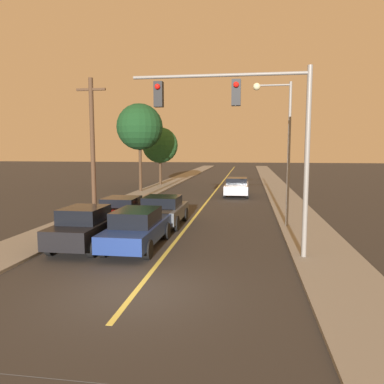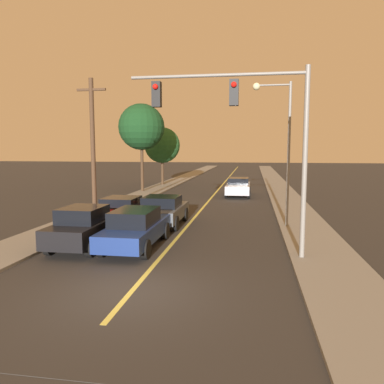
{
  "view_description": "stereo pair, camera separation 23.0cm",
  "coord_description": "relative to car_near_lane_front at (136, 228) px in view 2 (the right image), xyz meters",
  "views": [
    {
      "loc": [
        3.04,
        -9.61,
        3.96
      ],
      "look_at": [
        0.0,
        10.52,
        1.6
      ],
      "focal_mm": 35.0,
      "sensor_mm": 36.0,
      "label": 1
    },
    {
      "loc": [
        3.27,
        -9.58,
        3.96
      ],
      "look_at": [
        0.0,
        10.52,
        1.6
      ],
      "focal_mm": 35.0,
      "sensor_mm": 36.0,
      "label": 2
    }
  ],
  "objects": [
    {
      "name": "road_surface",
      "position": [
        1.3,
        31.42,
        -0.81
      ],
      "size": [
        9.3,
        80.0,
        0.01
      ],
      "color": "#2D2B28",
      "rests_on": "ground"
    },
    {
      "name": "ground_plane",
      "position": [
        1.3,
        -4.58,
        -0.81
      ],
      "size": [
        200.0,
        200.0,
        0.0
      ],
      "primitive_type": "plane",
      "color": "#2D2B28"
    },
    {
      "name": "utility_pole_left",
      "position": [
        -3.95,
        4.98,
        3.24
      ],
      "size": [
        1.6,
        0.24,
        7.55
      ],
      "color": "#422D1E",
      "rests_on": "ground"
    },
    {
      "name": "car_near_lane_front",
      "position": [
        0.0,
        0.0,
        0.0
      ],
      "size": [
        1.88,
        4.99,
        1.58
      ],
      "color": "navy",
      "rests_on": "ground"
    },
    {
      "name": "car_near_lane_second",
      "position": [
        -0.0,
        4.46,
        -0.01
      ],
      "size": [
        2.11,
        4.21,
        1.54
      ],
      "color": "#474C51",
      "rests_on": "ground"
    },
    {
      "name": "streetlamp_right",
      "position": [
        5.86,
        4.85,
        3.85
      ],
      "size": [
        1.88,
        0.36,
        7.07
      ],
      "color": "slate",
      "rests_on": "ground"
    },
    {
      "name": "car_far_oncoming",
      "position": [
        3.39,
        17.28,
        -0.02
      ],
      "size": [
        2.03,
        4.88,
        1.53
      ],
      "rotation": [
        0.0,
        0.0,
        3.14
      ],
      "color": "#A5A8B2",
      "rests_on": "ground"
    },
    {
      "name": "car_outer_lane_front",
      "position": [
        -2.05,
        -0.31,
        0.04
      ],
      "size": [
        1.87,
        4.19,
        1.67
      ],
      "color": "black",
      "rests_on": "ground"
    },
    {
      "name": "car_outer_lane_second",
      "position": [
        -2.05,
        4.1,
        -0.03
      ],
      "size": [
        2.01,
        4.22,
        1.5
      ],
      "color": "red",
      "rests_on": "ground"
    },
    {
      "name": "tree_left_near",
      "position": [
        -5.41,
        18.82,
        5.1
      ],
      "size": [
        4.15,
        4.15,
        7.88
      ],
      "color": "#3D2B1C",
      "rests_on": "ground"
    },
    {
      "name": "sidewalk_right",
      "position": [
        7.2,
        31.42,
        -0.75
      ],
      "size": [
        2.5,
        80.0,
        0.12
      ],
      "color": "gray",
      "rests_on": "ground"
    },
    {
      "name": "sidewalk_left",
      "position": [
        -4.6,
        31.42,
        -0.75
      ],
      "size": [
        2.5,
        80.0,
        0.12
      ],
      "color": "gray",
      "rests_on": "ground"
    },
    {
      "name": "traffic_signal_mast",
      "position": [
        4.35,
        -0.7,
        4.12
      ],
      "size": [
        6.29,
        0.42,
        6.65
      ],
      "color": "slate",
      "rests_on": "ground"
    },
    {
      "name": "tree_left_far",
      "position": [
        -5.09,
        25.27,
        3.52
      ],
      "size": [
        3.81,
        3.81,
        6.13
      ],
      "color": "#3D2B1C",
      "rests_on": "ground"
    }
  ]
}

